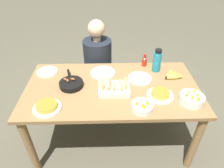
{
  "coord_description": "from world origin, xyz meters",
  "views": [
    {
      "loc": [
        -0.04,
        -1.5,
        1.89
      ],
      "look_at": [
        0.0,
        0.0,
        0.77
      ],
      "focal_mm": 32.0,
      "sensor_mm": 36.0,
      "label": 1
    }
  ],
  "objects": [
    {
      "name": "frittata_plate_side",
      "position": [
        0.42,
        -0.15,
        0.77
      ],
      "size": [
        0.24,
        0.24,
        0.05
      ],
      "color": "white",
      "rests_on": "dining_table"
    },
    {
      "name": "fruit_bowl_mango",
      "position": [
        0.67,
        -0.24,
        0.78
      ],
      "size": [
        0.21,
        0.21,
        0.12
      ],
      "color": "white",
      "rests_on": "dining_table"
    },
    {
      "name": "empty_plate_far_left",
      "position": [
        0.28,
        0.12,
        0.75
      ],
      "size": [
        0.23,
        0.23,
        0.02
      ],
      "color": "white",
      "rests_on": "dining_table"
    },
    {
      "name": "ground_plane",
      "position": [
        0.0,
        0.0,
        0.0
      ],
      "size": [
        14.0,
        14.0,
        0.0
      ],
      "primitive_type": "plane",
      "color": "#565142"
    },
    {
      "name": "fruit_bowl_citrus",
      "position": [
        0.24,
        -0.31,
        0.78
      ],
      "size": [
        0.18,
        0.18,
        0.11
      ],
      "color": "white",
      "rests_on": "dining_table"
    },
    {
      "name": "banana_bunch",
      "position": [
        0.61,
        0.14,
        0.76
      ],
      "size": [
        0.19,
        0.17,
        0.04
      ],
      "color": "gold",
      "rests_on": "dining_table"
    },
    {
      "name": "dining_table",
      "position": [
        0.0,
        0.0,
        0.64
      ],
      "size": [
        1.63,
        0.86,
        0.74
      ],
      "color": "olive",
      "rests_on": "ground_plane"
    },
    {
      "name": "hot_sauce_bottle",
      "position": [
        0.36,
        0.38,
        0.8
      ],
      "size": [
        0.05,
        0.05,
        0.13
      ],
      "color": "#B72814",
      "rests_on": "dining_table"
    },
    {
      "name": "empty_plate_far_right",
      "position": [
        -0.09,
        0.23,
        0.75
      ],
      "size": [
        0.25,
        0.25,
        0.02
      ],
      "color": "white",
      "rests_on": "dining_table"
    },
    {
      "name": "melon_tray",
      "position": [
        0.02,
        -0.07,
        0.78
      ],
      "size": [
        0.28,
        0.21,
        0.1
      ],
      "color": "silver",
      "rests_on": "dining_table"
    },
    {
      "name": "empty_plate_near_front",
      "position": [
        -0.67,
        0.26,
        0.75
      ],
      "size": [
        0.21,
        0.21,
        0.02
      ],
      "color": "white",
      "rests_on": "dining_table"
    },
    {
      "name": "water_bottle",
      "position": [
        0.47,
        0.27,
        0.86
      ],
      "size": [
        0.08,
        0.08,
        0.25
      ],
      "color": "teal",
      "rests_on": "dining_table"
    },
    {
      "name": "frittata_plate_center",
      "position": [
        -0.54,
        -0.29,
        0.77
      ],
      "size": [
        0.23,
        0.23,
        0.05
      ],
      "color": "white",
      "rests_on": "dining_table"
    },
    {
      "name": "person_figure",
      "position": [
        -0.16,
        0.65,
        0.48
      ],
      "size": [
        0.37,
        0.37,
        1.16
      ],
      "color": "black",
      "rests_on": "ground_plane"
    },
    {
      "name": "skillet",
      "position": [
        -0.39,
        0.02,
        0.77
      ],
      "size": [
        0.22,
        0.34,
        0.08
      ],
      "rotation": [
        0.0,
        0.0,
        1.84
      ],
      "color": "black",
      "rests_on": "dining_table"
    }
  ]
}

